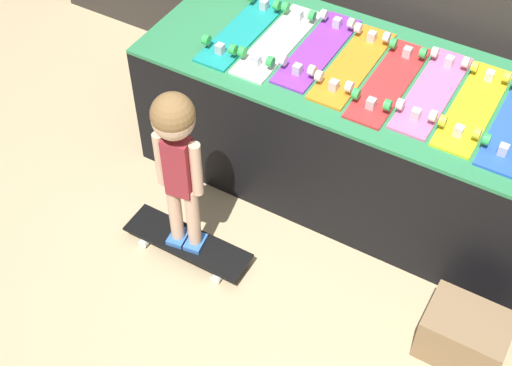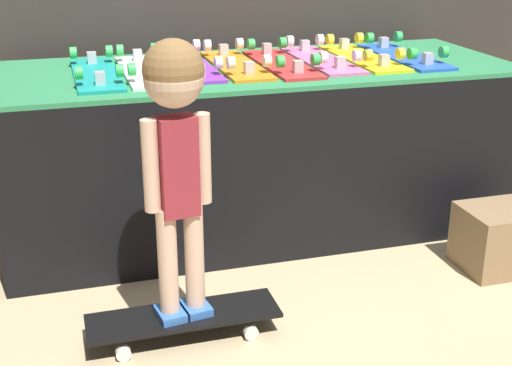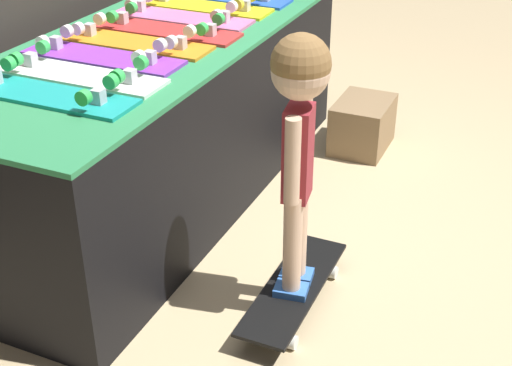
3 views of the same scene
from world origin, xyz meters
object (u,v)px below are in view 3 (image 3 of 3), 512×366
skateboard_teal_on_rack (46,92)px  skateboard_pink_on_rack (182,16)px  skateboard_orange_on_rack (134,41)px  skateboard_yellow_on_rack (204,5)px  skateboard_red_on_rack (166,28)px  skateboard_white_on_rack (79,73)px  storage_box (362,125)px  skateboard_on_floor (294,289)px  skateboard_purple_on_rack (102,55)px  child (299,120)px

skateboard_teal_on_rack → skateboard_pink_on_rack: same height
skateboard_orange_on_rack → skateboard_yellow_on_rack: bearing=-0.6°
skateboard_red_on_rack → skateboard_yellow_on_rack: same height
skateboard_white_on_rack → storage_box: (1.40, -0.74, -0.66)m
skateboard_on_floor → skateboard_white_on_rack: bearing=88.4°
skateboard_purple_on_rack → skateboard_orange_on_rack: 0.21m
skateboard_teal_on_rack → skateboard_red_on_rack: bearing=-0.3°
skateboard_purple_on_rack → skateboard_red_on_rack: size_ratio=1.00×
skateboard_white_on_rack → skateboard_pink_on_rack: 0.83m
skateboard_white_on_rack → skateboard_teal_on_rack: bearing=-178.0°
skateboard_teal_on_rack → skateboard_orange_on_rack: 0.62m
skateboard_orange_on_rack → child: (-0.44, -0.92, -0.02)m
skateboard_purple_on_rack → storage_box: bearing=-33.4°
skateboard_purple_on_rack → skateboard_pink_on_rack: same height
skateboard_teal_on_rack → storage_box: (1.60, -0.73, -0.66)m
skateboard_purple_on_rack → skateboard_orange_on_rack: same height
skateboard_pink_on_rack → skateboard_on_floor: (-0.86, -0.92, -0.72)m
skateboard_purple_on_rack → skateboard_red_on_rack: bearing=-7.2°
skateboard_on_floor → storage_box: (1.42, 0.15, 0.06)m
skateboard_orange_on_rack → skateboard_on_floor: (-0.44, -0.92, -0.72)m
skateboard_orange_on_rack → skateboard_pink_on_rack: 0.42m
child → skateboard_pink_on_rack: bearing=38.2°
skateboard_teal_on_rack → skateboard_on_floor: bearing=-78.4°
skateboard_teal_on_rack → skateboard_on_floor: (0.18, -0.89, -0.72)m
skateboard_yellow_on_rack → child: size_ratio=0.70×
skateboard_orange_on_rack → skateboard_red_on_rack: 0.21m
storage_box → skateboard_purple_on_rack: bearing=146.6°
skateboard_red_on_rack → skateboard_purple_on_rack: bearing=172.8°
skateboard_red_on_rack → skateboard_pink_on_rack: size_ratio=1.00×
skateboard_purple_on_rack → skateboard_orange_on_rack: bearing=-5.6°
skateboard_pink_on_rack → skateboard_purple_on_rack: bearing=178.4°
skateboard_on_floor → child: bearing=26.6°
skateboard_teal_on_rack → skateboard_orange_on_rack: same height
skateboard_red_on_rack → skateboard_yellow_on_rack: (0.42, 0.03, 0.00)m
skateboard_orange_on_rack → storage_box: (0.98, -0.76, -0.66)m
skateboard_teal_on_rack → skateboard_red_on_rack: 0.83m
skateboard_white_on_rack → child: (-0.03, -0.90, -0.02)m
skateboard_teal_on_rack → skateboard_orange_on_rack: size_ratio=1.00×
skateboard_pink_on_rack → skateboard_on_floor: bearing=-133.0°
skateboard_on_floor → storage_box: storage_box is taller
skateboard_white_on_rack → skateboard_pink_on_rack: size_ratio=1.00×
skateboard_yellow_on_rack → skateboard_red_on_rack: bearing=-176.5°
storage_box → skateboard_orange_on_rack: bearing=142.1°
skateboard_orange_on_rack → skateboard_yellow_on_rack: 0.62m
skateboard_red_on_rack → child: bearing=-126.3°
skateboard_yellow_on_rack → skateboard_on_floor: bearing=-139.5°
skateboard_yellow_on_rack → skateboard_orange_on_rack: bearing=179.4°
skateboard_purple_on_rack → storage_box: 1.57m
skateboard_pink_on_rack → skateboard_on_floor: size_ratio=1.00×
skateboard_orange_on_rack → skateboard_on_floor: bearing=-115.7°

